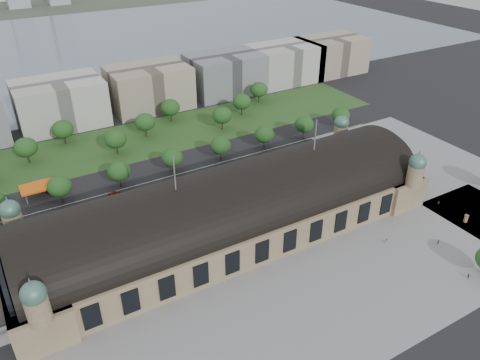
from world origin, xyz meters
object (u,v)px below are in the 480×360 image
parked_car_1 (42,256)px  parked_car_4 (134,227)px  traffic_car_4 (167,202)px  traffic_car_1 (1,239)px  pedestrian_2 (439,202)px  pedestrian_0 (386,241)px  advertising_column (466,218)px  petrol_station (41,186)px  parked_car_0 (51,254)px  pedestrian_4 (468,276)px  traffic_car_3 (115,193)px  bus_east (239,184)px  traffic_car_5 (292,151)px  parked_car_2 (75,246)px  pedestrian_1 (438,242)px  parked_car_6 (96,233)px  traffic_car_6 (343,154)px  traffic_car_2 (74,234)px  parked_car_5 (158,219)px  bus_mid (240,177)px  parked_car_3 (69,245)px

parked_car_1 → parked_car_4: size_ratio=1.52×
traffic_car_4 → parked_car_4: size_ratio=1.19×
traffic_car_1 → pedestrian_2: bearing=-116.8°
pedestrian_0 → advertising_column: bearing=-8.3°
petrol_station → parked_car_0: 44.61m
traffic_car_4 → parked_car_0: traffic_car_4 is taller
pedestrian_4 → traffic_car_3: bearing=-105.0°
bus_east → traffic_car_3: bearing=69.5°
traffic_car_5 → traffic_car_3: bearing=86.3°
parked_car_2 → pedestrian_1: pedestrian_1 is taller
parked_car_1 → parked_car_4: (32.53, 0.38, -0.18)m
pedestrian_2 → petrol_station: bearing=51.7°
parked_car_1 → pedestrian_1: size_ratio=3.15×
traffic_car_3 → parked_car_1: (-33.59, -27.22, 0.12)m
traffic_car_5 → pedestrian_2: 70.78m
parked_car_6 → pedestrian_1: 122.21m
parked_car_2 → pedestrian_1: size_ratio=2.50×
traffic_car_6 → bus_east: bearing=-81.6°
traffic_car_2 → parked_car_0: 11.77m
traffic_car_2 → parked_car_5: (29.67, -6.49, 0.09)m
parked_car_5 → pedestrian_0: (64.53, -53.37, 0.12)m
traffic_car_3 → parked_car_4: 26.86m
advertising_column → pedestrian_4: 33.15m
petrol_station → bus_mid: (76.15, -33.28, -1.27)m
parked_car_0 → pedestrian_4: bearing=24.0°
traffic_car_3 → parked_car_6: (-14.34, -23.22, -0.07)m
parked_car_2 → advertising_column: bearing=28.2°
traffic_car_2 → parked_car_3: 6.14m
traffic_car_4 → parked_car_4: traffic_car_4 is taller
parked_car_4 → pedestrian_1: bearing=18.9°
traffic_car_4 → parked_car_4: 19.29m
traffic_car_3 → pedestrian_2: bearing=-122.9°
parked_car_5 → pedestrian_4: (73.86, -79.67, 0.05)m
traffic_car_6 → parked_car_1: 138.55m
traffic_car_2 → parked_car_6: size_ratio=1.11×
traffic_car_3 → bus_east: (46.77, -21.22, 0.98)m
bus_east → pedestrian_1: size_ratio=6.45×
traffic_car_3 → bus_mid: bearing=-107.3°
pedestrian_0 → pedestrian_4: bearing=-69.6°
parked_car_6 → pedestrian_4: pedestrian_4 is taller
traffic_car_2 → pedestrian_0: size_ratio=2.72×
traffic_car_5 → pedestrian_2: pedestrian_2 is taller
traffic_car_4 → bus_mid: (34.68, 1.03, 0.89)m
parked_car_2 → parked_car_6: bearing=77.8°
parked_car_2 → pedestrian_4: pedestrian_4 is taller
pedestrian_0 → pedestrian_1: size_ratio=0.95×
parked_car_2 → bus_mid: (73.08, 11.00, 1.00)m
parked_car_0 → parked_car_1: bearing=-121.0°
parked_car_6 → bus_east: 61.15m
parked_car_0 → parked_car_1: parked_car_1 is taller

